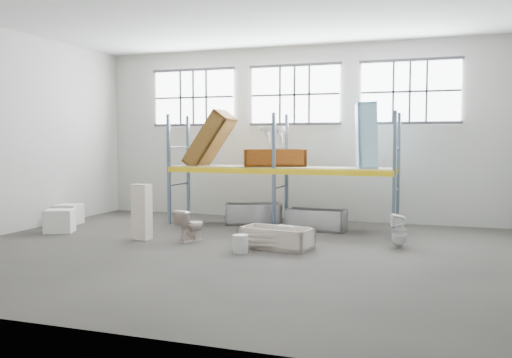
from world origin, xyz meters
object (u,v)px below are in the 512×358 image
at_px(bathtub_beige, 277,238).
at_px(toilet_beige, 190,225).
at_px(cistern_tall, 142,212).
at_px(carton_near, 60,221).
at_px(steel_tub_left, 253,213).
at_px(bucket, 240,244).
at_px(toilet_white, 399,231).
at_px(steel_tub_right, 316,220).
at_px(rust_tub_flat, 274,158).
at_px(blue_tub_upright, 366,136).

bearing_deg(bathtub_beige, toilet_beige, -174.82).
relative_size(cistern_tall, carton_near, 1.93).
bearing_deg(cistern_tall, steel_tub_left, 70.32).
xyz_separation_m(bathtub_beige, bucket, (-0.56, -0.73, -0.04)).
xyz_separation_m(toilet_white, steel_tub_left, (-4.08, 2.20, -0.09)).
bearing_deg(steel_tub_right, rust_tub_flat, 161.09).
distance_m(steel_tub_left, rust_tub_flat, 1.68).
relative_size(bathtub_beige, steel_tub_right, 1.01).
xyz_separation_m(toilet_white, blue_tub_upright, (-1.01, 2.10, 2.03)).
height_order(bathtub_beige, blue_tub_upright, blue_tub_upright).
height_order(steel_tub_left, blue_tub_upright, blue_tub_upright).
bearing_deg(steel_tub_right, steel_tub_left, 163.50).
bearing_deg(steel_tub_right, carton_near, -158.40).
relative_size(bathtub_beige, rust_tub_flat, 0.92).
relative_size(toilet_beige, carton_near, 1.09).
height_order(rust_tub_flat, bucket, rust_tub_flat).
bearing_deg(rust_tub_flat, toilet_white, -30.99).
bearing_deg(carton_near, toilet_white, 5.18).
xyz_separation_m(toilet_beige, steel_tub_right, (2.39, 2.38, -0.09)).
relative_size(bathtub_beige, toilet_beige, 2.07).
height_order(cistern_tall, steel_tub_left, cistern_tall).
xyz_separation_m(blue_tub_upright, bucket, (-2.01, -3.72, -2.21)).
xyz_separation_m(steel_tub_right, carton_near, (-5.99, -2.37, 0.01)).
distance_m(rust_tub_flat, bucket, 4.05).
relative_size(bathtub_beige, bucket, 4.07).
xyz_separation_m(bathtub_beige, blue_tub_upright, (1.46, 2.99, 2.17)).
bearing_deg(steel_tub_left, rust_tub_flat, -11.69).
height_order(toilet_beige, toilet_white, toilet_white).
height_order(bathtub_beige, cistern_tall, cistern_tall).
distance_m(steel_tub_right, blue_tub_upright, 2.47).
bearing_deg(blue_tub_upright, cistern_tall, -147.38).
height_order(rust_tub_flat, blue_tub_upright, blue_tub_upright).
height_order(bathtub_beige, rust_tub_flat, rust_tub_flat).
bearing_deg(bathtub_beige, carton_near, -172.28).
distance_m(bathtub_beige, blue_tub_upright, 3.97).
bearing_deg(bathtub_beige, steel_tub_left, 126.80).
bearing_deg(bucket, blue_tub_upright, 61.56).
height_order(steel_tub_right, rust_tub_flat, rust_tub_flat).
xyz_separation_m(rust_tub_flat, carton_near, (-4.75, -2.80, -1.54)).
height_order(cistern_tall, rust_tub_flat, rust_tub_flat).
distance_m(toilet_white, rust_tub_flat, 4.26).
distance_m(bathtub_beige, bucket, 0.92).
distance_m(bathtub_beige, toilet_beige, 2.11).
bearing_deg(steel_tub_right, toilet_white, -36.81).
bearing_deg(carton_near, bathtub_beige, -1.51).
height_order(bathtub_beige, toilet_white, toilet_white).
xyz_separation_m(bathtub_beige, rust_tub_flat, (-0.96, 2.95, 1.60)).
bearing_deg(carton_near, rust_tub_flat, 30.56).
relative_size(toilet_white, blue_tub_upright, 0.44).
bearing_deg(bucket, toilet_beige, 150.45).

